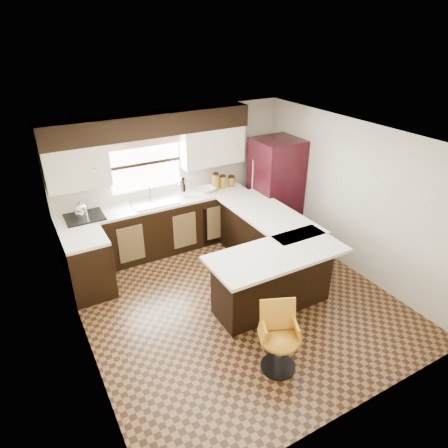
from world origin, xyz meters
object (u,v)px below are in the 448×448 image
peninsula_return (273,280)px  refrigerator (275,189)px  peninsula_long (264,241)px  bar_chair (280,340)px

peninsula_return → refrigerator: bearing=54.0°
peninsula_long → bar_chair: 2.27m
peninsula_return → peninsula_long: bearing=61.7°
refrigerator → bar_chair: bearing=-124.3°
peninsula_long → peninsula_return: bearing=-118.3°
bar_chair → peninsula_return: bearing=81.5°
peninsula_long → bar_chair: size_ratio=2.28×
peninsula_return → bar_chair: bearing=-121.2°
refrigerator → bar_chair: 3.43m
refrigerator → bar_chair: size_ratio=2.16×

